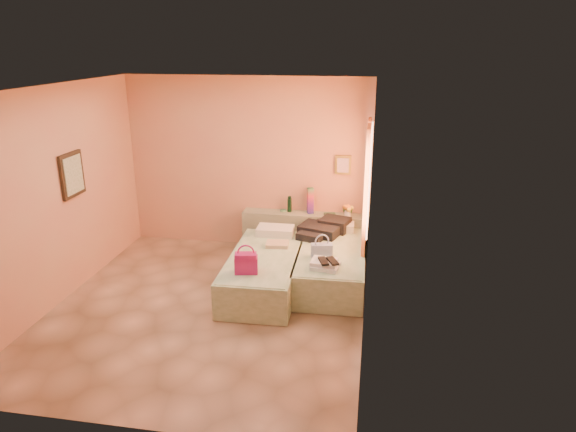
% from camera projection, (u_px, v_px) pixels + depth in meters
% --- Properties ---
extents(ground, '(4.50, 4.50, 0.00)m').
position_uv_depth(ground, '(210.00, 307.00, 6.73)').
color(ground, tan).
rests_on(ground, ground).
extents(room_walls, '(4.02, 4.51, 2.81)m').
position_uv_depth(room_walls, '(231.00, 165.00, 6.64)').
color(room_walls, tan).
rests_on(room_walls, ground).
extents(headboard_ledge, '(2.05, 0.30, 0.65)m').
position_uv_depth(headboard_ledge, '(305.00, 232.00, 8.42)').
color(headboard_ledge, gray).
rests_on(headboard_ledge, ground).
extents(bed_left, '(0.94, 2.02, 0.50)m').
position_uv_depth(bed_left, '(265.00, 271.00, 7.18)').
color(bed_left, beige).
rests_on(bed_left, ground).
extents(bed_right, '(0.94, 2.02, 0.50)m').
position_uv_depth(bed_right, '(331.00, 265.00, 7.39)').
color(bed_right, beige).
rests_on(bed_right, ground).
extents(water_bottle, '(0.09, 0.09, 0.26)m').
position_uv_depth(water_bottle, '(290.00, 204.00, 8.36)').
color(water_bottle, '#123321').
rests_on(water_bottle, headboard_ledge).
extents(rainbow_box, '(0.12, 0.12, 0.42)m').
position_uv_depth(rainbow_box, '(310.00, 201.00, 8.26)').
color(rainbow_box, '#B81666').
rests_on(rainbow_box, headboard_ledge).
extents(small_dish, '(0.11, 0.11, 0.03)m').
position_uv_depth(small_dish, '(283.00, 211.00, 8.41)').
color(small_dish, '#52976B').
rests_on(small_dish, headboard_ledge).
extents(green_book, '(0.20, 0.17, 0.03)m').
position_uv_depth(green_book, '(330.00, 215.00, 8.22)').
color(green_book, '#25462C').
rests_on(green_book, headboard_ledge).
extents(flower_vase, '(0.21, 0.21, 0.24)m').
position_uv_depth(flower_vase, '(348.00, 209.00, 8.13)').
color(flower_vase, white).
rests_on(flower_vase, headboard_ledge).
extents(magenta_handbag, '(0.32, 0.22, 0.27)m').
position_uv_depth(magenta_handbag, '(246.00, 263.00, 6.51)').
color(magenta_handbag, '#B81666').
rests_on(magenta_handbag, bed_left).
extents(khaki_garment, '(0.34, 0.28, 0.05)m').
position_uv_depth(khaki_garment, '(277.00, 244.00, 7.39)').
color(khaki_garment, tan).
rests_on(khaki_garment, bed_left).
extents(clothes_pile, '(0.81, 0.81, 0.19)m').
position_uv_depth(clothes_pile, '(323.00, 229.00, 7.81)').
color(clothes_pile, black).
rests_on(clothes_pile, bed_right).
extents(blue_handbag, '(0.31, 0.18, 0.19)m').
position_uv_depth(blue_handbag, '(322.00, 250.00, 7.00)').
color(blue_handbag, '#405A9A').
rests_on(blue_handbag, bed_right).
extents(towel_stack, '(0.39, 0.35, 0.10)m').
position_uv_depth(towel_stack, '(325.00, 264.00, 6.67)').
color(towel_stack, silver).
rests_on(towel_stack, bed_right).
extents(sandal_pair, '(0.26, 0.30, 0.03)m').
position_uv_depth(sandal_pair, '(328.00, 261.00, 6.61)').
color(sandal_pair, black).
rests_on(sandal_pair, towel_stack).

